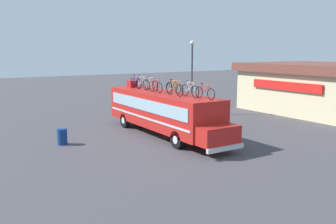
{
  "coord_description": "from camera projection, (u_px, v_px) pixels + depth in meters",
  "views": [
    {
      "loc": [
        19.95,
        -12.05,
        5.36
      ],
      "look_at": [
        0.8,
        0.0,
        1.58
      ],
      "focal_mm": 38.98,
      "sensor_mm": 36.0,
      "label": 1
    }
  ],
  "objects": [
    {
      "name": "rooftop_bicycle_6",
      "position": [
        175.0,
        89.0,
        21.65
      ],
      "size": [
        1.83,
        0.44,
        0.97
      ],
      "color": "black",
      "rests_on": "bus"
    },
    {
      "name": "bus",
      "position": [
        163.0,
        110.0,
        23.41
      ],
      "size": [
        11.56,
        2.56,
        2.74
      ],
      "color": "red",
      "rests_on": "ground"
    },
    {
      "name": "ground_plane",
      "position": [
        162.0,
        134.0,
        23.87
      ],
      "size": [
        120.0,
        120.0,
        0.0
      ],
      "primitive_type": "plane",
      "color": "#423F44"
    },
    {
      "name": "rooftop_bicycle_2",
      "position": [
        142.0,
        84.0,
        25.19
      ],
      "size": [
        1.81,
        0.44,
        0.97
      ],
      "color": "black",
      "rests_on": "bus"
    },
    {
      "name": "street_lamp",
      "position": [
        192.0,
        70.0,
        30.79
      ],
      "size": [
        0.35,
        0.35,
        6.23
      ],
      "color": "#38383D",
      "rests_on": "ground"
    },
    {
      "name": "rooftop_bicycle_4",
      "position": [
        156.0,
        87.0,
        23.39
      ],
      "size": [
        1.66,
        0.44,
        0.91
      ],
      "color": "black",
      "rests_on": "bus"
    },
    {
      "name": "luggage_bag_1",
      "position": [
        132.0,
        84.0,
        26.81
      ],
      "size": [
        0.67,
        0.52,
        0.48
      ],
      "primitive_type": "cube",
      "color": "maroon",
      "rests_on": "bus"
    },
    {
      "name": "rooftop_bicycle_5",
      "position": [
        173.0,
        87.0,
        22.83
      ],
      "size": [
        1.68,
        0.44,
        0.9
      ],
      "color": "black",
      "rests_on": "bus"
    },
    {
      "name": "rooftop_bicycle_7",
      "position": [
        190.0,
        90.0,
        21.01
      ],
      "size": [
        1.71,
        0.44,
        0.94
      ],
      "color": "black",
      "rests_on": "bus"
    },
    {
      "name": "rooftop_bicycle_3",
      "position": [
        151.0,
        85.0,
        24.38
      ],
      "size": [
        1.8,
        0.44,
        0.96
      ],
      "color": "black",
      "rests_on": "bus"
    },
    {
      "name": "roadside_building",
      "position": [
        323.0,
        87.0,
        32.44
      ],
      "size": [
        12.45,
        10.48,
        4.3
      ],
      "color": "beige",
      "rests_on": "ground"
    },
    {
      "name": "rooftop_bicycle_1",
      "position": [
        136.0,
        83.0,
        26.08
      ],
      "size": [
        1.73,
        0.44,
        0.96
      ],
      "color": "black",
      "rests_on": "bus"
    },
    {
      "name": "rooftop_bicycle_8",
      "position": [
        205.0,
        92.0,
        20.15
      ],
      "size": [
        1.72,
        0.44,
        0.86
      ],
      "color": "black",
      "rests_on": "bus"
    },
    {
      "name": "trash_bin",
      "position": [
        62.0,
        137.0,
        21.13
      ],
      "size": [
        0.57,
        0.57,
        0.94
      ],
      "primitive_type": "cylinder",
      "color": "navy",
      "rests_on": "ground"
    }
  ]
}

